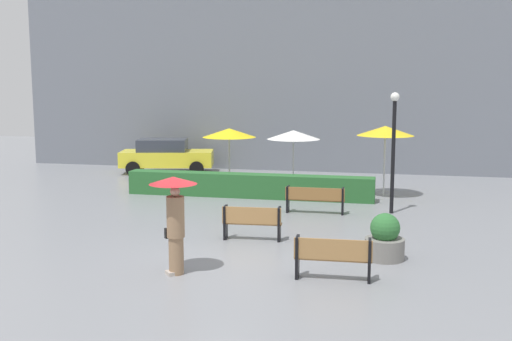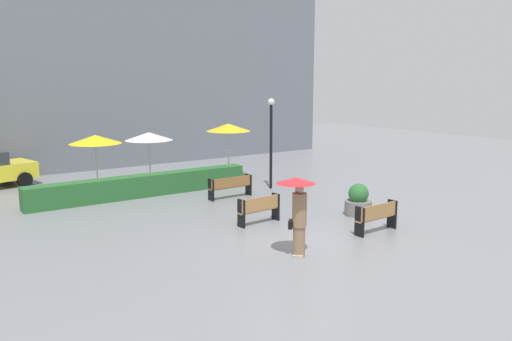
% 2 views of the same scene
% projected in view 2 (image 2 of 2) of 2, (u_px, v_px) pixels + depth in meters
% --- Properties ---
extents(ground_plane, '(60.00, 60.00, 0.00)m').
position_uv_depth(ground_plane, '(294.00, 247.00, 14.23)').
color(ground_plane, gray).
extents(bench_mid_center, '(1.56, 0.44, 0.89)m').
position_uv_depth(bench_mid_center, '(260.00, 208.00, 16.48)').
color(bench_mid_center, '#9E7242').
rests_on(bench_mid_center, ground).
extents(bench_back_row, '(1.87, 0.40, 0.84)m').
position_uv_depth(bench_back_row, '(231.00, 185.00, 20.12)').
color(bench_back_row, olive).
rests_on(bench_back_row, ground).
extents(bench_near_right, '(1.62, 0.40, 0.90)m').
position_uv_depth(bench_near_right, '(377.00, 216.00, 15.54)').
color(bench_near_right, '#9E7242').
rests_on(bench_near_right, ground).
extents(pedestrian_with_umbrella, '(1.02, 1.02, 2.10)m').
position_uv_depth(pedestrian_with_umbrella, '(298.00, 205.00, 13.28)').
color(pedestrian_with_umbrella, '#8C6B4C').
rests_on(pedestrian_with_umbrella, ground).
extents(planter_pot, '(0.92, 0.92, 1.09)m').
position_uv_depth(planter_pot, '(358.00, 202.00, 17.58)').
color(planter_pot, slate).
rests_on(planter_pot, ground).
extents(lamp_post, '(0.28, 0.28, 3.81)m').
position_uv_depth(lamp_post, '(271.00, 134.00, 21.59)').
color(lamp_post, black).
rests_on(lamp_post, ground).
extents(patio_umbrella_yellow, '(2.10, 2.10, 2.35)m').
position_uv_depth(patio_umbrella_yellow, '(95.00, 139.00, 20.96)').
color(patio_umbrella_yellow, silver).
rests_on(patio_umbrella_yellow, ground).
extents(patio_umbrella_white, '(2.08, 2.08, 2.29)m').
position_uv_depth(patio_umbrella_white, '(149.00, 136.00, 22.70)').
color(patio_umbrella_white, silver).
rests_on(patio_umbrella_white, ground).
extents(patio_umbrella_yellow_far, '(2.05, 2.05, 2.57)m').
position_uv_depth(patio_umbrella_yellow_far, '(228.00, 128.00, 23.80)').
color(patio_umbrella_yellow_far, silver).
rests_on(patio_umbrella_yellow_far, ground).
extents(hedge_strip, '(9.00, 0.70, 0.85)m').
position_uv_depth(hedge_strip, '(143.00, 186.00, 20.44)').
color(hedge_strip, '#28602D').
rests_on(hedge_strip, ground).
extents(building_facade, '(28.00, 1.20, 10.64)m').
position_uv_depth(building_facade, '(98.00, 65.00, 26.25)').
color(building_facade, slate).
rests_on(building_facade, ground).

